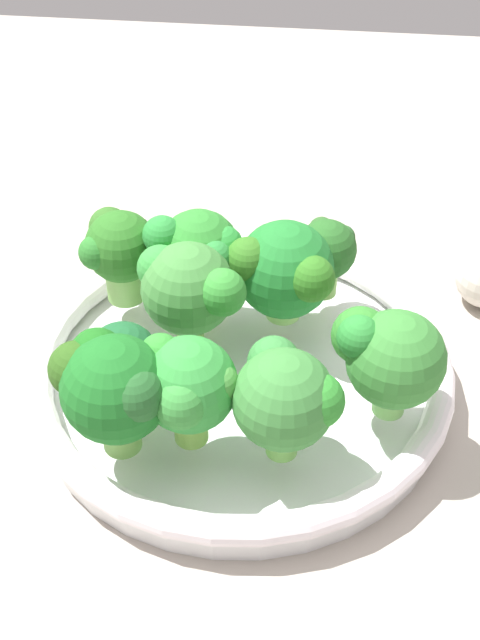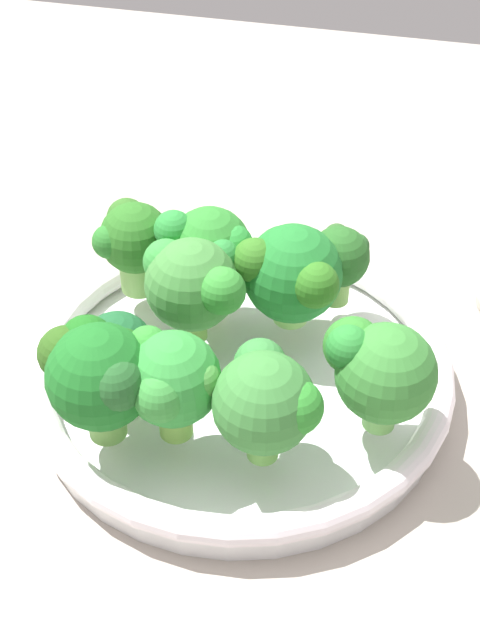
% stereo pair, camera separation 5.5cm
% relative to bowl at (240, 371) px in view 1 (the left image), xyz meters
% --- Properties ---
extents(ground_plane, '(1.30, 1.30, 0.03)m').
position_rel_bowl_xyz_m(ground_plane, '(0.02, -0.01, -0.03)').
color(ground_plane, '#AEA599').
extents(bowl, '(0.29, 0.29, 0.03)m').
position_rel_bowl_xyz_m(bowl, '(0.00, 0.00, 0.00)').
color(bowl, white).
rests_on(bowl, ground_plane).
extents(broccoli_floret_0, '(0.06, 0.06, 0.07)m').
position_rel_bowl_xyz_m(broccoli_floret_0, '(0.08, -0.02, 0.06)').
color(broccoli_floret_0, '#84C34C').
rests_on(broccoli_floret_0, bowl).
extents(broccoli_floret_1, '(0.06, 0.05, 0.07)m').
position_rel_bowl_xyz_m(broccoli_floret_1, '(-0.05, -0.09, 0.06)').
color(broccoli_floret_1, '#84C05D').
rests_on(broccoli_floret_1, bowl).
extents(broccoli_floret_2, '(0.07, 0.06, 0.07)m').
position_rel_bowl_xyz_m(broccoli_floret_2, '(0.08, 0.04, 0.06)').
color(broccoli_floret_2, '#75C051').
rests_on(broccoli_floret_2, bowl).
extents(broccoli_floret_3, '(0.06, 0.07, 0.07)m').
position_rel_bowl_xyz_m(broccoli_floret_3, '(0.04, 0.09, 0.06)').
color(broccoli_floret_3, '#83CF66').
rests_on(broccoli_floret_3, bowl).
extents(broccoli_floret_4, '(0.05, 0.05, 0.06)m').
position_rel_bowl_xyz_m(broccoli_floret_4, '(0.05, -0.06, 0.05)').
color(broccoli_floret_4, '#88B95B').
rests_on(broccoli_floret_4, bowl).
extents(broccoli_floret_5, '(0.06, 0.07, 0.08)m').
position_rel_bowl_xyz_m(broccoli_floret_5, '(0.09, -0.06, 0.06)').
color(broccoli_floret_5, '#7CBD55').
rests_on(broccoli_floret_5, bowl).
extents(broccoli_floret_6, '(0.06, 0.07, 0.07)m').
position_rel_bowl_xyz_m(broccoli_floret_6, '(-0.05, -0.03, 0.06)').
color(broccoli_floret_6, '#86B64F').
rests_on(broccoli_floret_6, bowl).
extents(broccoli_floret_7, '(0.04, 0.04, 0.06)m').
position_rel_bowl_xyz_m(broccoli_floret_7, '(-0.07, 0.05, 0.05)').
color(broccoli_floret_7, '#8AC55A').
rests_on(broccoli_floret_7, bowl).
extents(broccoli_floret_8, '(0.07, 0.07, 0.07)m').
position_rel_bowl_xyz_m(broccoli_floret_8, '(-0.04, 0.03, 0.06)').
color(broccoli_floret_8, '#9DD670').
rests_on(broccoli_floret_8, bowl).
extents(broccoli_floret_9, '(0.06, 0.07, 0.08)m').
position_rel_bowl_xyz_m(broccoli_floret_9, '(-0.01, -0.03, 0.06)').
color(broccoli_floret_9, '#85BD51').
rests_on(broccoli_floret_9, bowl).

